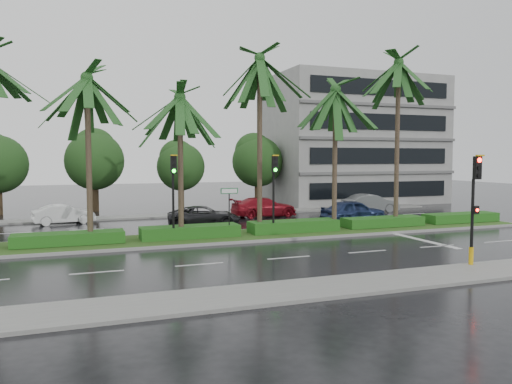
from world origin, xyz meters
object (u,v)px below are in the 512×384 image
object	(u,v)px
signal_median_left	(173,185)
car_darkgrey	(204,216)
signal_near	(474,205)
street_sign	(229,200)
car_white	(64,214)
car_red	(264,207)
car_grey	(370,203)
car_blue	(353,211)

from	to	relation	value
signal_median_left	car_darkgrey	distance (m)	6.87
signal_near	signal_median_left	distance (m)	13.93
street_sign	car_darkgrey	distance (m)	5.70
signal_near	car_darkgrey	xyz separation A→B (m)	(-6.94, 15.37, -1.86)
signal_near	car_darkgrey	bearing A→B (deg)	114.31
car_white	car_red	distance (m)	13.79
car_darkgrey	car_red	world-z (taller)	car_red
signal_near	street_sign	distance (m)	12.11
car_darkgrey	car_white	bearing A→B (deg)	75.42
signal_median_left	car_grey	distance (m)	19.65
car_white	car_red	size ratio (longest dim) A/B	0.79
signal_median_left	car_blue	bearing A→B (deg)	17.20
car_darkgrey	street_sign	bearing A→B (deg)	-168.28
signal_near	street_sign	world-z (taller)	signal_near
signal_near	car_darkgrey	size ratio (longest dim) A/B	0.94
signal_near	car_blue	distance (m)	14.11
car_grey	street_sign	bearing A→B (deg)	124.55
signal_near	car_darkgrey	distance (m)	16.97
car_darkgrey	car_red	distance (m)	6.31
car_darkgrey	car_blue	xyz separation A→B (m)	(9.87, -1.68, 0.12)
car_white	car_darkgrey	size ratio (longest dim) A/B	0.84
signal_near	car_red	bearing A→B (deg)	94.80
signal_median_left	car_grey	world-z (taller)	signal_median_left
car_red	car_darkgrey	bearing A→B (deg)	118.67
signal_near	car_grey	world-z (taller)	signal_near
car_red	street_sign	bearing A→B (deg)	145.35
car_blue	car_red	bearing A→B (deg)	37.80
street_sign	car_darkgrey	xyz separation A→B (m)	(0.06, 5.50, -1.48)
street_sign	signal_near	bearing A→B (deg)	-54.66
car_red	signal_median_left	bearing A→B (deg)	133.85
street_sign	signal_median_left	bearing A→B (deg)	-176.53
street_sign	car_darkgrey	size ratio (longest dim) A/B	0.56
car_red	car_grey	distance (m)	9.00
signal_median_left	car_white	xyz separation A→B (m)	(-5.32, 9.94, -2.36)
signal_median_left	car_blue	xyz separation A→B (m)	(12.93, 4.00, -2.23)
signal_near	street_sign	bearing A→B (deg)	125.34
street_sign	car_white	bearing A→B (deg)	130.48
car_darkgrey	car_red	xyz separation A→B (m)	(5.37, 3.32, 0.07)
signal_median_left	car_darkgrey	world-z (taller)	signal_median_left
car_white	car_red	bearing A→B (deg)	-102.88
car_darkgrey	car_grey	size ratio (longest dim) A/B	1.04
car_blue	car_grey	distance (m)	6.57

